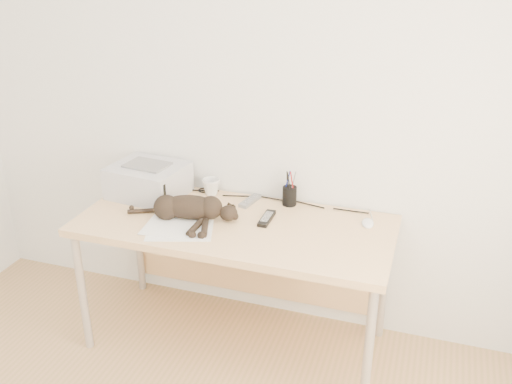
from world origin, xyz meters
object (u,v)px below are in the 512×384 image
(cat, at_px, (187,209))
(printer, at_px, (148,180))
(mouse, at_px, (368,221))
(desk, at_px, (240,238))
(mug, at_px, (211,187))
(pen_cup, at_px, (290,195))

(cat, bearing_deg, printer, 136.01)
(printer, distance_m, mouse, 1.22)
(printer, relative_size, mouse, 4.04)
(desk, height_order, printer, printer)
(mug, xyz_separation_m, mouse, (0.89, -0.09, -0.03))
(mug, bearing_deg, printer, -161.55)
(pen_cup, bearing_deg, printer, -171.25)
(cat, height_order, pen_cup, pen_cup)
(desk, relative_size, pen_cup, 8.24)
(printer, bearing_deg, mug, 18.45)
(desk, relative_size, printer, 3.79)
(desk, distance_m, mouse, 0.67)
(cat, distance_m, mouse, 0.92)
(printer, bearing_deg, pen_cup, 8.75)
(mug, relative_size, pen_cup, 0.51)
(desk, height_order, mouse, mouse)
(desk, distance_m, pen_cup, 0.35)
(mug, relative_size, mouse, 0.95)
(desk, xyz_separation_m, pen_cup, (0.21, 0.20, 0.19))
(desk, bearing_deg, cat, -152.66)
(mug, height_order, mouse, mug)
(mouse, bearing_deg, pen_cup, 157.78)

